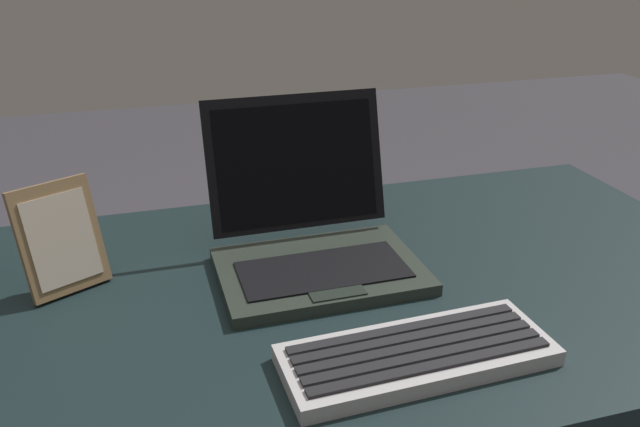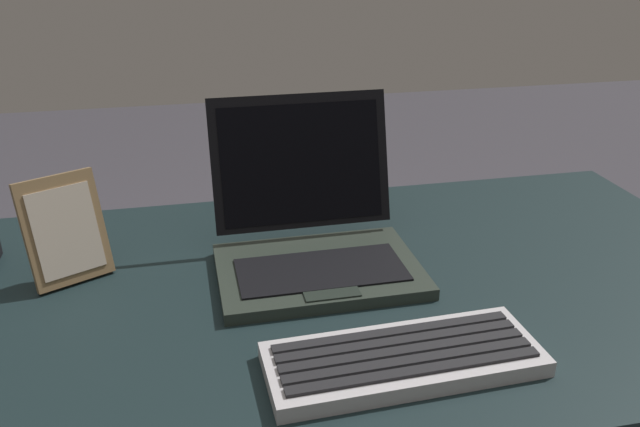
{
  "view_description": "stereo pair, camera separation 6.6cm",
  "coord_description": "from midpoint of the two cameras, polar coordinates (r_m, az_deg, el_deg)",
  "views": [
    {
      "loc": [
        -0.2,
        -0.8,
        1.23
      ],
      "look_at": [
        0.04,
        0.05,
        0.83
      ],
      "focal_mm": 36.36,
      "sensor_mm": 36.0,
      "label": 1
    },
    {
      "loc": [
        -0.14,
        -0.82,
        1.23
      ],
      "look_at": [
        0.04,
        0.05,
        0.83
      ],
      "focal_mm": 36.36,
      "sensor_mm": 36.0,
      "label": 2
    }
  ],
  "objects": [
    {
      "name": "desk",
      "position": [
        1.0,
        0.04,
        -10.24
      ],
      "size": [
        1.43,
        0.71,
        0.73
      ],
      "color": "black",
      "rests_on": "ground"
    },
    {
      "name": "laptop_front",
      "position": [
        1.01,
        1.26,
        -1.91
      ],
      "size": [
        0.31,
        0.28,
        0.24
      ],
      "color": "#272F28",
      "rests_on": "desk"
    },
    {
      "name": "external_keyboard",
      "position": [
        0.81,
        9.72,
        -12.52
      ],
      "size": [
        0.34,
        0.14,
        0.03
      ],
      "color": "#BAB6BA",
      "rests_on": "desk"
    },
    {
      "name": "photo_frame",
      "position": [
        1.01,
        -19.82,
        -1.45
      ],
      "size": [
        0.12,
        0.1,
        0.16
      ],
      "color": "olive",
      "rests_on": "desk"
    }
  ]
}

